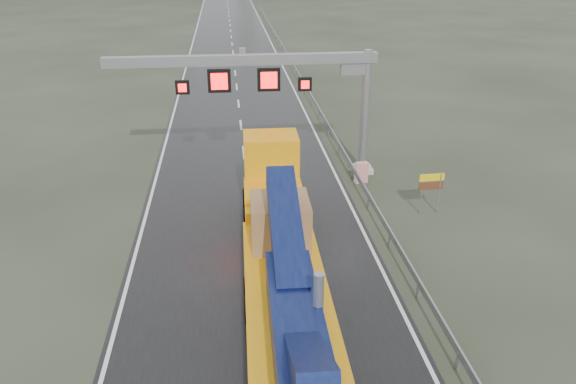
{
  "coord_description": "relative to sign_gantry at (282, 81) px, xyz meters",
  "views": [
    {
      "loc": [
        -0.88,
        -12.52,
        12.71
      ],
      "look_at": [
        1.42,
        8.44,
        3.2
      ],
      "focal_mm": 35.0,
      "sensor_mm": 36.0,
      "label": 1
    }
  ],
  "objects": [
    {
      "name": "road",
      "position": [
        -2.1,
        22.01,
        -5.6
      ],
      "size": [
        11.0,
        200.0,
        0.02
      ],
      "primitive_type": "cube",
      "color": "black",
      "rests_on": "ground"
    },
    {
      "name": "guardrail",
      "position": [
        4.0,
        12.01,
        -4.91
      ],
      "size": [
        0.2,
        140.0,
        1.4
      ],
      "primitive_type": null,
      "color": "gray",
      "rests_on": "ground"
    },
    {
      "name": "sign_gantry",
      "position": [
        0.0,
        0.0,
        0.0
      ],
      "size": [
        14.9,
        1.2,
        7.42
      ],
      "color": "#A09F9B",
      "rests_on": "ground"
    },
    {
      "name": "heavy_haul_truck",
      "position": [
        -1.13,
        -11.65,
        -3.76
      ],
      "size": [
        3.42,
        20.48,
        4.79
      ],
      "rotation": [
        0.0,
        0.0,
        -0.02
      ],
      "color": "#E4A00C",
      "rests_on": "ground"
    },
    {
      "name": "exit_sign_pair",
      "position": [
        6.9,
        -5.85,
        -4.08
      ],
      "size": [
        1.28,
        0.11,
        2.19
      ],
      "rotation": [
        0.0,
        0.0,
        0.05
      ],
      "color": "#919299",
      "rests_on": "ground"
    },
    {
      "name": "striped_barrier",
      "position": [
        4.39,
        -1.58,
        -5.01
      ],
      "size": [
        0.76,
        0.49,
        1.21
      ],
      "primitive_type": "cube",
      "rotation": [
        0.0,
        0.0,
        0.15
      ],
      "color": "red",
      "rests_on": "ground"
    }
  ]
}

